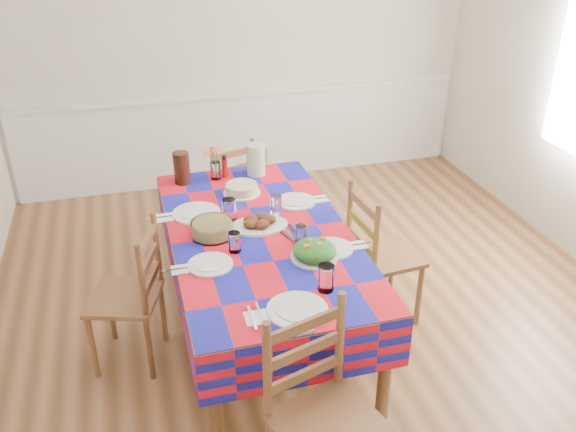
{
  "coord_description": "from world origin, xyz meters",
  "views": [
    {
      "loc": [
        -1.13,
        -3.2,
        2.65
      ],
      "look_at": [
        -0.24,
        -0.01,
        0.87
      ],
      "focal_mm": 38.0,
      "sensor_mm": 36.0,
      "label": 1
    }
  ],
  "objects_px": {
    "dining_table": "(261,245)",
    "meat_platter": "(259,223)",
    "green_pitcher": "(256,159)",
    "chair_far": "(227,192)",
    "chair_right": "(379,256)",
    "chair_near": "(322,418)",
    "chair_left": "(131,297)",
    "tea_pitcher": "(182,168)"
  },
  "relations": [
    {
      "from": "meat_platter",
      "to": "chair_left",
      "type": "height_order",
      "value": "chair_left"
    },
    {
      "from": "meat_platter",
      "to": "chair_far",
      "type": "xyz_separation_m",
      "value": [
        0.0,
        1.21,
        -0.36
      ]
    },
    {
      "from": "green_pitcher",
      "to": "chair_near",
      "type": "relative_size",
      "value": 0.22
    },
    {
      "from": "chair_far",
      "to": "chair_right",
      "type": "relative_size",
      "value": 0.95
    },
    {
      "from": "chair_right",
      "to": "green_pitcher",
      "type": "bearing_deg",
      "value": 31.47
    },
    {
      "from": "green_pitcher",
      "to": "chair_far",
      "type": "distance_m",
      "value": 0.63
    },
    {
      "from": "dining_table",
      "to": "meat_platter",
      "type": "height_order",
      "value": "meat_platter"
    },
    {
      "from": "dining_table",
      "to": "chair_right",
      "type": "bearing_deg",
      "value": -0.28
    },
    {
      "from": "chair_near",
      "to": "chair_left",
      "type": "distance_m",
      "value": 1.5
    },
    {
      "from": "meat_platter",
      "to": "green_pitcher",
      "type": "distance_m",
      "value": 0.81
    },
    {
      "from": "chair_near",
      "to": "chair_right",
      "type": "xyz_separation_m",
      "value": [
        0.82,
        1.27,
        -0.03
      ]
    },
    {
      "from": "chair_far",
      "to": "chair_right",
      "type": "bearing_deg",
      "value": 103.39
    },
    {
      "from": "chair_near",
      "to": "chair_right",
      "type": "distance_m",
      "value": 1.52
    },
    {
      "from": "meat_platter",
      "to": "green_pitcher",
      "type": "bearing_deg",
      "value": 78.35
    },
    {
      "from": "chair_left",
      "to": "chair_right",
      "type": "height_order",
      "value": "chair_right"
    },
    {
      "from": "dining_table",
      "to": "chair_near",
      "type": "bearing_deg",
      "value": -90.65
    },
    {
      "from": "chair_left",
      "to": "green_pitcher",
      "type": "bearing_deg",
      "value": 149.57
    },
    {
      "from": "tea_pitcher",
      "to": "chair_far",
      "type": "bearing_deg",
      "value": 48.14
    },
    {
      "from": "chair_right",
      "to": "chair_near",
      "type": "bearing_deg",
      "value": 142.13
    },
    {
      "from": "chair_near",
      "to": "chair_right",
      "type": "bearing_deg",
      "value": 39.85
    },
    {
      "from": "dining_table",
      "to": "chair_far",
      "type": "distance_m",
      "value": 1.31
    },
    {
      "from": "chair_far",
      "to": "green_pitcher",
      "type": "bearing_deg",
      "value": 92.11
    },
    {
      "from": "dining_table",
      "to": "tea_pitcher",
      "type": "xyz_separation_m",
      "value": [
        -0.37,
        0.85,
        0.2
      ]
    },
    {
      "from": "dining_table",
      "to": "green_pitcher",
      "type": "bearing_deg",
      "value": 78.73
    },
    {
      "from": "meat_platter",
      "to": "green_pitcher",
      "type": "relative_size",
      "value": 1.54
    },
    {
      "from": "tea_pitcher",
      "to": "chair_left",
      "type": "height_order",
      "value": "tea_pitcher"
    },
    {
      "from": "green_pitcher",
      "to": "chair_right",
      "type": "relative_size",
      "value": 0.24
    },
    {
      "from": "dining_table",
      "to": "chair_near",
      "type": "relative_size",
      "value": 1.93
    },
    {
      "from": "green_pitcher",
      "to": "chair_left",
      "type": "relative_size",
      "value": 0.24
    },
    {
      "from": "meat_platter",
      "to": "chair_far",
      "type": "bearing_deg",
      "value": 89.78
    },
    {
      "from": "meat_platter",
      "to": "chair_near",
      "type": "distance_m",
      "value": 1.38
    },
    {
      "from": "green_pitcher",
      "to": "chair_near",
      "type": "xyz_separation_m",
      "value": [
        -0.19,
        -2.14,
        -0.39
      ]
    },
    {
      "from": "tea_pitcher",
      "to": "chair_right",
      "type": "relative_size",
      "value": 0.23
    },
    {
      "from": "chair_far",
      "to": "chair_left",
      "type": "xyz_separation_m",
      "value": [
        -0.83,
        -1.3,
        0.01
      ]
    },
    {
      "from": "dining_table",
      "to": "meat_platter",
      "type": "relative_size",
      "value": 5.64
    },
    {
      "from": "meat_platter",
      "to": "chair_left",
      "type": "xyz_separation_m",
      "value": [
        -0.82,
        -0.09,
        -0.35
      ]
    },
    {
      "from": "dining_table",
      "to": "chair_far",
      "type": "bearing_deg",
      "value": 89.39
    },
    {
      "from": "chair_right",
      "to": "meat_platter",
      "type": "bearing_deg",
      "value": 79.63
    },
    {
      "from": "dining_table",
      "to": "chair_left",
      "type": "xyz_separation_m",
      "value": [
        -0.81,
        -0.01,
        -0.23
      ]
    },
    {
      "from": "chair_left",
      "to": "chair_right",
      "type": "bearing_deg",
      "value": 108.32
    },
    {
      "from": "chair_near",
      "to": "dining_table",
      "type": "bearing_deg",
      "value": 72.1
    },
    {
      "from": "green_pitcher",
      "to": "chair_left",
      "type": "bearing_deg",
      "value": -138.41
    }
  ]
}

